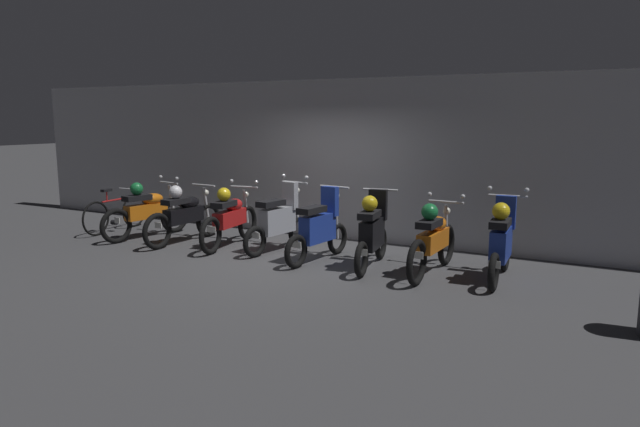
{
  "coord_description": "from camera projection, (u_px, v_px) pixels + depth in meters",
  "views": [
    {
      "loc": [
        4.78,
        -7.7,
        2.3
      ],
      "look_at": [
        0.43,
        0.41,
        0.75
      ],
      "focal_mm": 32.35,
      "sensor_mm": 36.0,
      "label": 1
    }
  ],
  "objects": [
    {
      "name": "motorbike_slot_3",
      "position": [
        279.0,
        221.0,
        9.93
      ],
      "size": [
        0.58,
        1.68,
        1.29
      ],
      "color": "black",
      "rests_on": "ground"
    },
    {
      "name": "ground_plane",
      "position": [
        284.0,
        261.0,
        9.29
      ],
      "size": [
        80.0,
        80.0,
        0.0
      ],
      "primitive_type": "plane",
      "color": "#424244"
    },
    {
      "name": "motorbike_slot_0",
      "position": [
        147.0,
        210.0,
        11.01
      ],
      "size": [
        0.62,
        1.93,
        1.15
      ],
      "color": "black",
      "rests_on": "ground"
    },
    {
      "name": "motorbike_slot_7",
      "position": [
        501.0,
        241.0,
        8.11
      ],
      "size": [
        0.59,
        1.68,
        1.29
      ],
      "color": "black",
      "rests_on": "ground"
    },
    {
      "name": "bicycle",
      "position": [
        116.0,
        214.0,
        11.67
      ],
      "size": [
        0.5,
        1.73,
        0.89
      ],
      "color": "black",
      "rests_on": "ground"
    },
    {
      "name": "back_wall",
      "position": [
        344.0,
        160.0,
        10.94
      ],
      "size": [
        16.0,
        0.3,
        2.99
      ],
      "primitive_type": "cube",
      "color": "#ADADB2",
      "rests_on": "ground"
    },
    {
      "name": "motorbike_slot_6",
      "position": [
        433.0,
        239.0,
        8.42
      ],
      "size": [
        0.59,
        1.95,
        1.15
      ],
      "color": "black",
      "rests_on": "ground"
    },
    {
      "name": "motorbike_slot_4",
      "position": [
        319.0,
        228.0,
        9.25
      ],
      "size": [
        0.56,
        1.68,
        1.18
      ],
      "color": "black",
      "rests_on": "ground"
    },
    {
      "name": "motorbike_slot_5",
      "position": [
        372.0,
        231.0,
        8.8
      ],
      "size": [
        0.56,
        1.68,
        1.18
      ],
      "color": "black",
      "rests_on": "ground"
    },
    {
      "name": "motorbike_slot_1",
      "position": [
        184.0,
        215.0,
        10.57
      ],
      "size": [
        0.56,
        1.95,
        1.08
      ],
      "color": "black",
      "rests_on": "ground"
    },
    {
      "name": "motorbike_slot_2",
      "position": [
        230.0,
        217.0,
        10.26
      ],
      "size": [
        0.59,
        1.95,
        1.15
      ],
      "color": "black",
      "rests_on": "ground"
    }
  ]
}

